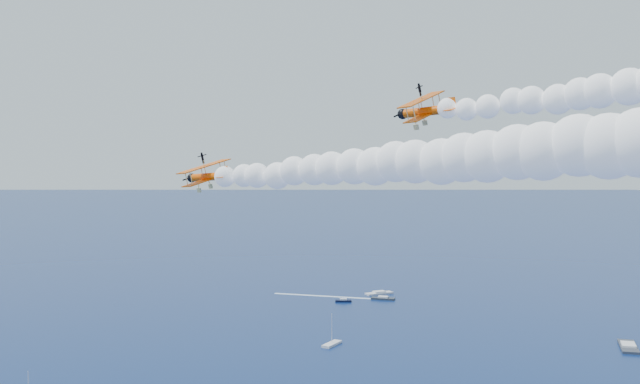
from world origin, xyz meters
The scene contains 4 objects.
biplane_lead centered at (5.91, 36.83, 60.63)m, with size 8.40×9.42×5.67m, color #E55304, non-canonical shape.
biplane_trail centered at (-14.02, 18.36, 52.51)m, with size 7.14×8.01×4.82m, color #FF5B05, non-canonical shape.
smoke_trail_trail centered at (21.48, 18.57, 55.26)m, with size 72.05×7.44×12.55m, color white, non-canonical shape.
boat_wakes centered at (-58.22, 125.48, 0.03)m, with size 153.14×118.99×0.04m.
Camera 1 is at (52.20, -45.59, 56.04)m, focal length 41.85 mm.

